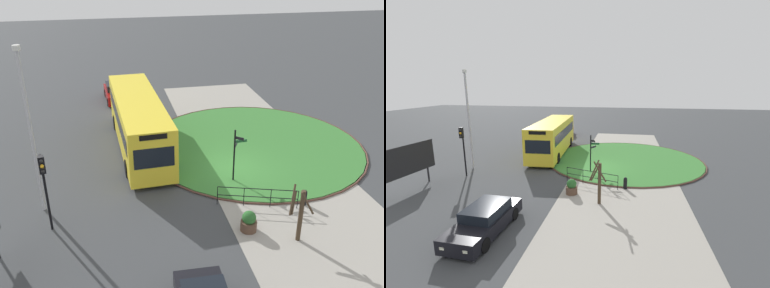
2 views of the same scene
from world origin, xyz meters
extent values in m
plane|color=#3D3F42|center=(0.00, 0.00, 0.00)|extent=(120.00, 120.00, 0.00)
cube|color=#9E998E|center=(0.00, -2.13, 0.01)|extent=(32.00, 7.74, 0.02)
cylinder|color=#387A33|center=(2.92, -2.14, 0.05)|extent=(13.75, 13.75, 0.10)
torus|color=brown|center=(2.92, -2.14, 0.06)|extent=(14.06, 14.06, 0.11)
cylinder|color=black|center=(-1.25, 0.45, 1.48)|extent=(0.09, 0.09, 2.96)
sphere|color=black|center=(-1.25, 0.45, 3.01)|extent=(0.10, 0.10, 0.10)
cube|color=black|center=(-1.43, 0.25, 2.62)|extent=(0.33, 0.36, 0.15)
cube|color=#195128|center=(-1.24, 0.09, 2.38)|extent=(0.06, 0.62, 0.15)
cube|color=black|center=(-0.93, 0.27, 2.04)|extent=(0.57, 0.34, 0.15)
cylinder|color=black|center=(-4.17, -2.31, 0.34)|extent=(0.25, 0.25, 0.67)
sphere|color=black|center=(-4.17, -2.31, 0.72)|extent=(0.24, 0.24, 0.24)
cube|color=black|center=(-3.86, 0.03, 1.00)|extent=(1.21, 3.71, 0.03)
cube|color=black|center=(-3.86, 0.03, 0.55)|extent=(1.21, 3.71, 0.03)
cylinder|color=black|center=(-3.27, 1.88, 0.50)|extent=(0.04, 0.04, 1.00)
cylinder|color=black|center=(-3.66, 0.65, 0.50)|extent=(0.04, 0.04, 1.00)
cylinder|color=black|center=(-4.06, -0.59, 0.50)|extent=(0.04, 0.04, 1.00)
cylinder|color=black|center=(-4.45, -1.82, 0.50)|extent=(0.04, 0.04, 1.00)
cube|color=yellow|center=(4.04, 5.01, 1.80)|extent=(11.05, 3.14, 3.05)
cube|color=black|center=(4.11, 3.73, 2.22)|extent=(9.61, 0.54, 0.88)
cube|color=black|center=(3.97, 6.30, 2.22)|extent=(9.61, 0.54, 0.88)
cube|color=black|center=(-1.43, 4.72, 1.95)|extent=(0.13, 2.09, 1.10)
cube|color=black|center=(-1.43, 4.72, 3.10)|extent=(0.10, 1.40, 0.28)
cylinder|color=black|center=(0.61, 3.65, 0.50)|extent=(1.01, 0.35, 1.00)
cylinder|color=black|center=(0.49, 6.00, 0.50)|extent=(1.01, 0.35, 1.00)
cylinder|color=black|center=(7.60, 4.03, 0.50)|extent=(1.01, 0.35, 1.00)
cylinder|color=black|center=(7.47, 6.38, 0.50)|extent=(1.01, 0.35, 1.00)
cube|color=maroon|center=(13.71, 6.03, 0.55)|extent=(4.12, 2.08, 0.74)
cube|color=black|center=(13.87, 6.04, 1.18)|extent=(1.84, 1.70, 0.53)
cube|color=#EAEACC|center=(11.75, 5.34, 0.58)|extent=(0.03, 0.20, 0.12)
cube|color=#EAEACC|center=(11.67, 6.41, 0.58)|extent=(0.03, 0.20, 0.12)
cylinder|color=black|center=(12.54, 5.12, 0.32)|extent=(0.65, 0.27, 0.64)
cylinder|color=black|center=(12.42, 6.75, 0.32)|extent=(0.65, 0.27, 0.64)
cylinder|color=black|center=(15.01, 5.31, 0.32)|extent=(0.65, 0.27, 0.64)
cylinder|color=black|center=(14.89, 6.93, 0.32)|extent=(0.65, 0.27, 0.64)
cylinder|color=black|center=(-3.72, 9.71, 1.89)|extent=(0.11, 0.11, 3.79)
cube|color=black|center=(-3.93, 9.67, 3.40)|extent=(0.31, 0.31, 0.78)
sphere|color=black|center=(-4.07, 9.64, 3.64)|extent=(0.16, 0.16, 0.16)
sphere|color=#F2A519|center=(-4.07, 9.64, 3.40)|extent=(0.16, 0.16, 0.16)
sphere|color=black|center=(-4.07, 9.64, 3.15)|extent=(0.16, 0.16, 0.16)
cylinder|color=#B7B7BC|center=(-1.97, 10.24, 3.87)|extent=(0.16, 0.16, 7.74)
cylinder|color=silver|center=(-1.97, 10.24, 7.86)|extent=(0.32, 0.32, 0.22)
cylinder|color=brown|center=(-5.62, 1.05, 0.24)|extent=(0.74, 0.74, 0.49)
sphere|color=#286028|center=(-5.62, 1.05, 0.69)|extent=(0.63, 0.63, 0.63)
cylinder|color=#423323|center=(-6.71, -0.83, 1.24)|extent=(0.20, 0.20, 2.49)
cylinder|color=#423323|center=(-7.05, -0.88, 2.10)|extent=(0.19, 0.77, 1.21)
cylinder|color=#423323|center=(-6.52, -0.55, 1.82)|extent=(0.67, 0.49, 0.81)
cylinder|color=#423323|center=(-6.49, -0.49, 1.97)|extent=(0.79, 0.56, 1.11)
camera|label=1|loc=(-20.27, 6.70, 11.53)|focal=39.26mm
camera|label=2|loc=(-21.06, -2.24, 6.86)|focal=24.68mm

